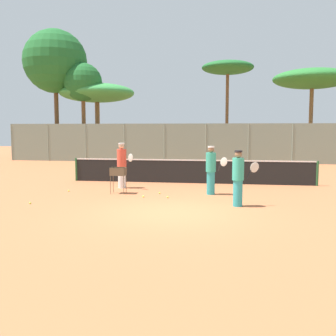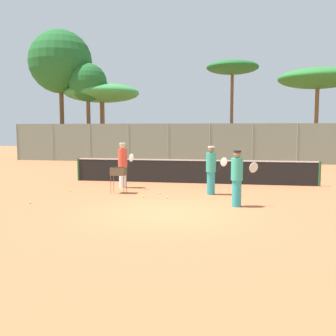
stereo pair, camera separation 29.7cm
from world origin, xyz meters
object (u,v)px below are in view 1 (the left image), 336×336
tennis_net (191,171)px  player_yellow_shirt (238,177)px  player_red_cap (122,165)px  player_white_outfit (211,169)px  ball_cart (118,174)px

tennis_net → player_yellow_shirt: 5.45m
player_red_cap → player_yellow_shirt: (4.66, -3.20, -0.05)m
player_red_cap → player_yellow_shirt: 5.65m
tennis_net → player_yellow_shirt: bearing=-68.7°
player_white_outfit → ball_cart: 3.49m
ball_cart → player_yellow_shirt: bearing=-22.6°
player_white_outfit → player_red_cap: size_ratio=0.97×
ball_cart → player_white_outfit: bearing=5.0°
player_red_cap → player_yellow_shirt: size_ratio=1.05×
tennis_net → player_white_outfit: (1.02, -2.92, 0.38)m
player_yellow_shirt → player_white_outfit: bearing=94.2°
player_white_outfit → ball_cart: size_ratio=1.83×
player_red_cap → ball_cart: player_red_cap is taller
player_white_outfit → player_yellow_shirt: 2.35m
player_white_outfit → player_yellow_shirt: (0.95, -2.15, -0.02)m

